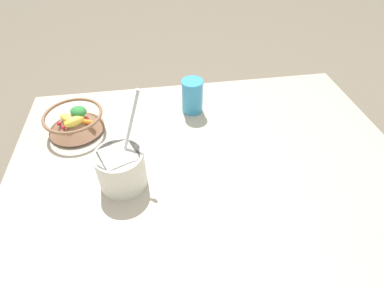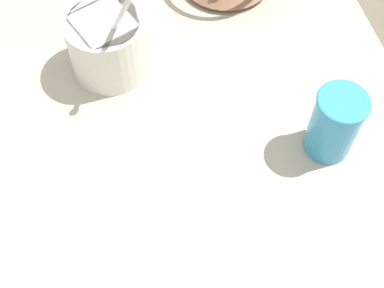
# 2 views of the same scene
# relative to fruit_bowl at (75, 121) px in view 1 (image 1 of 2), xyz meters

# --- Properties ---
(ground_plane) EXTENTS (6.00, 6.00, 0.00)m
(ground_plane) POSITION_rel_fruit_bowl_xyz_m (-0.35, -0.40, -0.09)
(ground_plane) COLOR #665B4C
(countertop) EXTENTS (1.16, 1.16, 0.05)m
(countertop) POSITION_rel_fruit_bowl_xyz_m (-0.35, -0.40, -0.06)
(countertop) COLOR #B2A893
(countertop) RESTS_ON ground_plane
(fruit_bowl) EXTENTS (0.18, 0.18, 0.08)m
(fruit_bowl) POSITION_rel_fruit_bowl_xyz_m (0.00, 0.00, 0.00)
(fruit_bowl) COLOR brown
(fruit_bowl) RESTS_ON countertop
(yogurt_tub) EXTENTS (0.14, 0.14, 0.26)m
(yogurt_tub) POSITION_rel_fruit_bowl_xyz_m (-0.24, -0.15, 0.02)
(yogurt_tub) COLOR silver
(yogurt_tub) RESTS_ON countertop
(drinking_cup) EXTENTS (0.08, 0.08, 0.12)m
(drinking_cup) POSITION_rel_fruit_bowl_xyz_m (0.05, -0.39, 0.02)
(drinking_cup) COLOR #3893C6
(drinking_cup) RESTS_ON countertop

